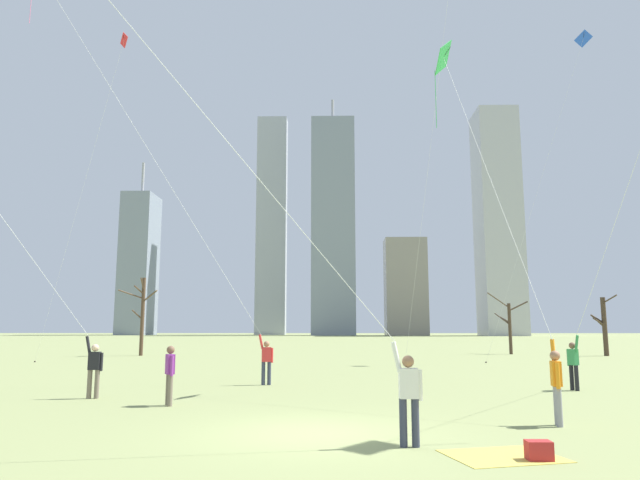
% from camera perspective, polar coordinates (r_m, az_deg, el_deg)
% --- Properties ---
extents(ground_plane, '(400.00, 400.00, 0.00)m').
position_cam_1_polar(ground_plane, '(12.38, -0.60, -18.53)').
color(ground_plane, '#848E56').
extents(kite_flyer_foreground_left_pink, '(10.61, 0.88, 17.51)m').
position_cam_1_polar(kite_flyer_foreground_left_pink, '(22.56, -11.14, -1.69)').
color(kite_flyer_foreground_left_pink, '#33384C').
rests_on(kite_flyer_foreground_left_pink, ground).
extents(kite_flyer_midfield_left_purple, '(6.71, 3.13, 10.86)m').
position_cam_1_polar(kite_flyer_midfield_left_purple, '(19.19, -25.42, -5.07)').
color(kite_flyer_midfield_left_purple, '#726656').
rests_on(kite_flyer_midfield_left_purple, ground).
extents(kite_flyer_far_back_teal, '(1.58, 8.49, 12.93)m').
position_cam_1_polar(kite_flyer_far_back_teal, '(20.67, 25.60, -4.86)').
color(kite_flyer_far_back_teal, black).
rests_on(kite_flyer_far_back_teal, ground).
extents(kite_flyer_midfield_center_green, '(1.29, 7.95, 12.69)m').
position_cam_1_polar(kite_flyer_midfield_center_green, '(15.75, 18.66, -2.09)').
color(kite_flyer_midfield_center_green, gray).
rests_on(kite_flyer_midfield_center_green, ground).
extents(kite_flyer_foreground_right_orange, '(10.79, 2.22, 13.91)m').
position_cam_1_polar(kite_flyer_foreground_right_orange, '(10.54, -3.71, 0.52)').
color(kite_flyer_foreground_right_orange, '#33384C').
rests_on(kite_flyer_foreground_right_orange, ground).
extents(bystander_watching_nearby, '(0.34, 0.46, 1.62)m').
position_cam_1_polar(bystander_watching_nearby, '(16.86, -14.62, -12.52)').
color(bystander_watching_nearby, '#726656').
rests_on(bystander_watching_nearby, ground).
extents(distant_kite_high_overhead_red, '(6.09, 3.57, 19.91)m').
position_cam_1_polar(distant_kite_high_overhead_red, '(38.68, -19.69, 14.96)').
color(distant_kite_high_overhead_red, red).
rests_on(distant_kite_high_overhead_red, ground).
extents(distant_kite_drifting_right_blue, '(7.89, 0.44, 21.45)m').
position_cam_1_polar(distant_kite_drifting_right_blue, '(42.77, 23.95, 15.63)').
color(distant_kite_drifting_right_blue, blue).
rests_on(distant_kite_drifting_right_blue, ground).
extents(picnic_spot, '(2.10, 1.81, 0.31)m').
position_cam_1_polar(picnic_spot, '(10.62, 19.44, -19.21)').
color(picnic_spot, '#D8BF4C').
rests_on(picnic_spot, ground).
extents(bare_tree_rightmost, '(3.12, 1.48, 5.91)m').
position_cam_1_polar(bare_tree_rightmost, '(46.47, -17.16, -6.89)').
color(bare_tree_rightmost, '#4C3828').
rests_on(bare_tree_rightmost, ground).
extents(bare_tree_right_of_center, '(3.31, 2.45, 4.91)m').
position_cam_1_polar(bare_tree_right_of_center, '(49.30, 18.17, -7.94)').
color(bare_tree_right_of_center, '#423326').
rests_on(bare_tree_right_of_center, ground).
extents(bare_tree_left_of_center, '(1.56, 1.59, 4.54)m').
position_cam_1_polar(bare_tree_left_of_center, '(48.98, 26.27, -7.55)').
color(bare_tree_left_of_center, '#423326').
rests_on(bare_tree_left_of_center, ground).
extents(skyline_squat_block, '(11.69, 9.05, 65.33)m').
position_cam_1_polar(skyline_squat_block, '(156.82, 1.30, 1.45)').
color(skyline_squat_block, gray).
rests_on(skyline_squat_block, ground).
extents(skyline_tall_tower, '(10.24, 11.28, 58.88)m').
position_cam_1_polar(skyline_tall_tower, '(156.85, 17.17, 1.80)').
color(skyline_tall_tower, '#B2B2B7').
rests_on(skyline_tall_tower, ground).
extents(skyline_mid_tower_left, '(8.69, 5.30, 64.36)m').
position_cam_1_polar(skyline_mid_tower_left, '(170.25, -4.80, 1.58)').
color(skyline_mid_tower_left, '#9EA3AD').
rests_on(skyline_mid_tower_left, ground).
extents(skyline_wide_slab, '(10.88, 8.28, 25.53)m').
position_cam_1_polar(skyline_wide_slab, '(155.18, 8.45, -4.59)').
color(skyline_wide_slab, gray).
rests_on(skyline_wide_slab, ground).
extents(skyline_mid_tower_right, '(8.26, 11.78, 49.19)m').
position_cam_1_polar(skyline_mid_tower_right, '(170.31, -17.46, -2.26)').
color(skyline_mid_tower_right, gray).
rests_on(skyline_mid_tower_right, ground).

